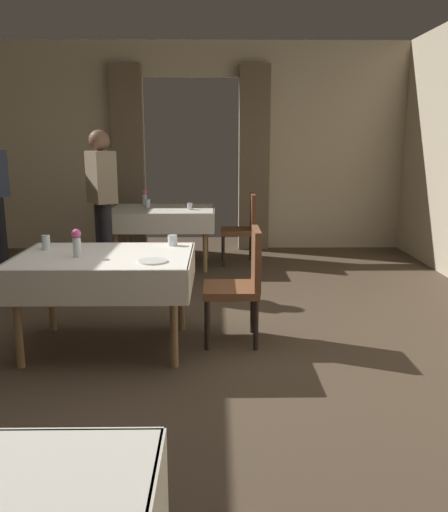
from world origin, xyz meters
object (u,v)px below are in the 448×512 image
Objects in this scene: dining_table_far at (163,215)px; glass_mid_b at (173,240)px; plate_mid_d at (153,261)px; glass_far_b at (148,203)px; glass_far_c at (190,206)px; flower_vase_mid at (77,242)px; glass_mid_c at (46,242)px; dining_table_mid at (105,266)px; person_waiter_by_doorway at (102,196)px; chair_far_right at (244,225)px; flower_vase_far at (145,197)px; chair_mid_right at (241,280)px.

glass_mid_b is at bearing -82.36° from dining_table_far.
plate_mid_d is 2.00× the size of glass_far_b.
plate_mid_d is at bearing -92.37° from glass_far_c.
flower_vase_mid is 2.43× the size of glass_mid_b.
dining_table_mid is at bearing -21.77° from glass_mid_c.
flower_vase_mid is 1.84m from person_waiter_by_doorway.
chair_far_right is 10.58× the size of glass_mid_b.
chair_far_right is 4.40× the size of flower_vase_far.
glass_far_b reaches higher than glass_far_c.
plate_mid_d is (0.24, -3.08, 0.09)m from dining_table_far.
dining_table_far is 1.07m from chair_far_right.
flower_vase_mid is 0.99× the size of plate_mid_d.
glass_far_c is at bearing -164.22° from chair_far_right.
person_waiter_by_doorway reaches higher than chair_far_right.
glass_mid_b is 0.41× the size of plate_mid_d.
dining_table_mid is at bearing -173.92° from chair_mid_right.
person_waiter_by_doorway is (-0.33, -1.18, 0.22)m from glass_far_b.
glass_mid_c is 3.00m from flower_vase_far.
dining_table_far is 1.44× the size of chair_mid_right.
chair_far_right reaches higher than glass_far_c.
flower_vase_mid is (-1.24, -0.19, 0.35)m from chair_mid_right.
chair_far_right is (0.16, 2.78, 0.00)m from chair_mid_right.
person_waiter_by_doorway is (-1.59, -1.16, 0.51)m from chair_far_right.
chair_mid_right is 2.66m from glass_far_c.
dining_table_far is 2.72m from glass_mid_c.
glass_mid_b is (0.68, 0.44, -0.07)m from flower_vase_mid.
flower_vase_mid reaches higher than flower_vase_far.
glass_mid_c reaches higher than dining_table_mid.
dining_table_far is 11.36× the size of glass_mid_c.
chair_far_right is 1.40m from flower_vase_far.
dining_table_mid is 2.84m from dining_table_far.
flower_vase_mid is 2.55× the size of glass_far_c.
plate_mid_d is at bearing -68.72° from person_waiter_by_doorway.
glass_far_b is (0.14, 3.00, -0.06)m from flower_vase_mid.
person_waiter_by_doorway reaches higher than flower_vase_far.
glass_far_b is 1.28× the size of glass_far_c.
flower_vase_far is at bearing 82.45° from glass_mid_c.
chair_far_right is at bearing 64.76° from flower_vase_mid.
glass_mid_b is at bearing 32.82° from flower_vase_mid.
dining_table_far is 2.94m from flower_vase_mid.
dining_table_far is 1.44× the size of chair_far_right.
glass_far_b is (-0.54, 2.56, 0.01)m from glass_mid_b.
chair_mid_right is at bearing 8.79° from flower_vase_mid.
glass_mid_b is at bearing -90.67° from glass_far_c.
glass_mid_b is at bearing -78.16° from glass_far_b.
glass_far_b is at bearing 101.84° from glass_mid_b.
chair_mid_right is at bearing -93.30° from chair_far_right.
glass_far_c is at bearing 67.65° from glass_mid_c.
glass_mid_b reaches higher than plate_mid_d.
glass_far_b reaches higher than glass_mid_b.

